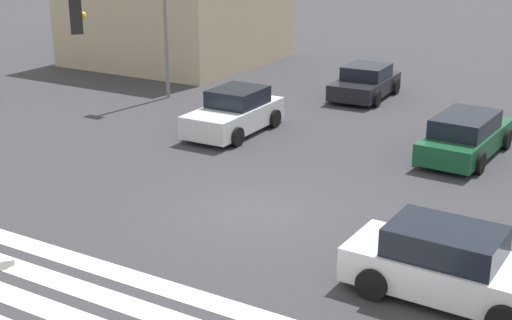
{
  "coord_description": "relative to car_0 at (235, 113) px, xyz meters",
  "views": [
    {
      "loc": [
        8.97,
        -15.22,
        7.55
      ],
      "look_at": [
        0.0,
        0.0,
        1.49
      ],
      "focal_mm": 50.0,
      "sensor_mm": 36.0,
      "label": 1
    }
  ],
  "objects": [
    {
      "name": "car_5",
      "position": [
        10.2,
        -7.93,
        -0.01
      ],
      "size": [
        4.37,
        2.16,
        1.55
      ],
      "rotation": [
        0.0,
        0.0,
        -0.03
      ],
      "color": "silver",
      "rests_on": "ground_plane"
    },
    {
      "name": "car_3",
      "position": [
        2.08,
        7.39,
        -0.08
      ],
      "size": [
        2.33,
        4.24,
        1.42
      ],
      "rotation": [
        0.0,
        0.0,
        -1.53
      ],
      "color": "black",
      "rests_on": "ground_plane"
    },
    {
      "name": "car_0",
      "position": [
        0.0,
        0.0,
        0.0
      ],
      "size": [
        2.15,
        4.38,
        1.61
      ],
      "rotation": [
        0.0,
        0.0,
        -1.56
      ],
      "color": "silver",
      "rests_on": "ground_plane"
    },
    {
      "name": "ground_plane",
      "position": [
        4.48,
        -6.07,
        -0.74
      ],
      "size": [
        148.2,
        148.2,
        0.0
      ],
      "primitive_type": "plane",
      "color": "#333338"
    },
    {
      "name": "corner_building",
      "position": [
        -10.02,
        10.13,
        2.36
      ],
      "size": [
        9.35,
        9.35,
        6.21
      ],
      "color": "tan",
      "rests_on": "ground_plane"
    },
    {
      "name": "car_4",
      "position": [
        8.03,
        1.51,
        -0.04
      ],
      "size": [
        2.28,
        4.88,
        1.46
      ],
      "rotation": [
        0.0,
        0.0,
        1.52
      ],
      "color": "#144728",
      "rests_on": "ground_plane"
    }
  ]
}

